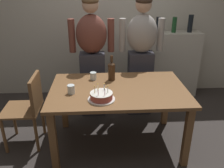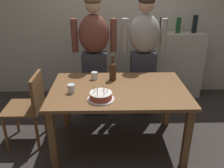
% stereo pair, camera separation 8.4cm
% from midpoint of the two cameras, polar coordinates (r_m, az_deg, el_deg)
% --- Properties ---
extents(ground_plane, '(10.00, 10.00, 0.00)m').
position_cam_midpoint_polar(ground_plane, '(3.01, 2.28, -13.93)').
color(ground_plane, '#332D2B').
extents(back_wall, '(5.20, 0.10, 2.60)m').
position_cam_midpoint_polar(back_wall, '(3.97, 1.22, 15.95)').
color(back_wall, beige).
rests_on(back_wall, ground_plane).
extents(dining_table, '(1.50, 0.96, 0.74)m').
position_cam_midpoint_polar(dining_table, '(2.67, 2.50, -2.95)').
color(dining_table, brown).
rests_on(dining_table, ground_plane).
extents(birthday_cake, '(0.27, 0.27, 0.16)m').
position_cam_midpoint_polar(birthday_cake, '(2.37, -1.69, -2.95)').
color(birthday_cake, white).
rests_on(birthday_cake, dining_table).
extents(water_glass_near, '(0.08, 0.08, 0.09)m').
position_cam_midpoint_polar(water_glass_near, '(2.85, -3.38, 2.00)').
color(water_glass_near, silver).
rests_on(water_glass_near, dining_table).
extents(water_glass_far, '(0.08, 0.08, 0.09)m').
position_cam_midpoint_polar(water_glass_far, '(2.53, -8.79, -1.12)').
color(water_glass_far, silver).
rests_on(water_glass_far, dining_table).
extents(wine_bottle, '(0.08, 0.08, 0.30)m').
position_cam_midpoint_polar(wine_bottle, '(2.80, 1.03, 3.25)').
color(wine_bottle, '#382314').
rests_on(wine_bottle, dining_table).
extents(person_man_bearded, '(0.61, 0.27, 1.66)m').
position_cam_midpoint_polar(person_man_bearded, '(3.29, -3.48, 6.64)').
color(person_man_bearded, '#33333D').
rests_on(person_man_bearded, ground_plane).
extents(person_woman_cardigan, '(0.61, 0.27, 1.66)m').
position_cam_midpoint_polar(person_woman_cardigan, '(3.33, 8.27, 6.66)').
color(person_woman_cardigan, '#33333D').
rests_on(person_woman_cardigan, ground_plane).
extents(dining_chair, '(0.42, 0.42, 0.87)m').
position_cam_midpoint_polar(dining_chair, '(2.92, -18.19, -4.47)').
color(dining_chair, brown).
rests_on(dining_chair, ground_plane).
extents(shelf_cabinet, '(0.90, 0.30, 1.34)m').
position_cam_midpoint_polar(shelf_cabinet, '(4.09, 15.20, 4.48)').
color(shelf_cabinet, beige).
rests_on(shelf_cabinet, ground_plane).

